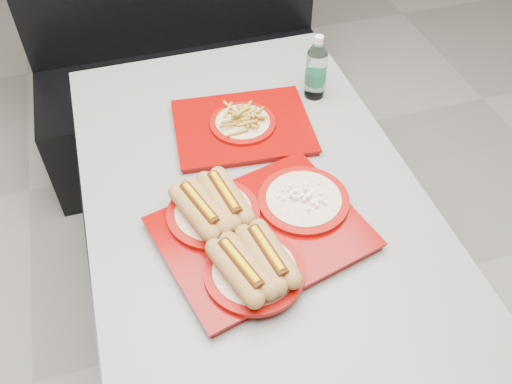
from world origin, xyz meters
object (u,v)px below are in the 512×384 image
object	(u,v)px
tray_near	(254,229)
water_bottle	(316,71)
booth_bench	(185,72)
tray_far	(243,124)
diner_table	(252,226)

from	to	relation	value
tray_near	water_bottle	size ratio (longest dim) A/B	2.64
booth_bench	water_bottle	world-z (taller)	booth_bench
tray_far	tray_near	bearing A→B (deg)	-101.94
tray_far	water_bottle	size ratio (longest dim) A/B	2.03
diner_table	booth_bench	size ratio (longest dim) A/B	1.05
tray_near	booth_bench	bearing A→B (deg)	87.91
diner_table	tray_far	world-z (taller)	tray_far
tray_near	diner_table	bearing A→B (deg)	74.93
diner_table	tray_near	bearing A→B (deg)	-105.07
tray_far	water_bottle	bearing A→B (deg)	21.13
diner_table	booth_bench	world-z (taller)	booth_bench
diner_table	tray_near	size ratio (longest dim) A/B	2.51
booth_bench	tray_near	distance (m)	1.32
booth_bench	water_bottle	bearing A→B (deg)	-67.46
booth_bench	diner_table	bearing A→B (deg)	-90.00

